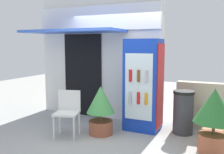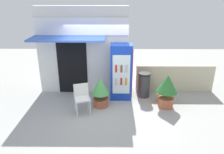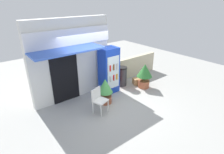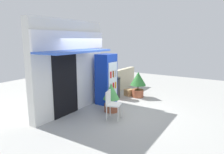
{
  "view_description": "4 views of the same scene",
  "coord_description": "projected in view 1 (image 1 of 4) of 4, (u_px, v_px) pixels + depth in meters",
  "views": [
    {
      "loc": [
        2.32,
        -4.28,
        1.81
      ],
      "look_at": [
        0.26,
        0.14,
        1.18
      ],
      "focal_mm": 40.9,
      "sensor_mm": 36.0,
      "label": 1
    },
    {
      "loc": [
        0.43,
        -6.1,
        3.44
      ],
      "look_at": [
        0.37,
        0.36,
        0.94
      ],
      "focal_mm": 34.42,
      "sensor_mm": 36.0,
      "label": 2
    },
    {
      "loc": [
        -3.53,
        -4.71,
        3.7
      ],
      "look_at": [
        0.4,
        0.24,
        0.93
      ],
      "focal_mm": 29.04,
      "sensor_mm": 36.0,
      "label": 3
    },
    {
      "loc": [
        -5.72,
        -3.45,
        2.48
      ],
      "look_at": [
        0.31,
        0.32,
        1.15
      ],
      "focal_mm": 32.69,
      "sensor_mm": 36.0,
      "label": 4
    }
  ],
  "objects": [
    {
      "name": "plastic_chair",
      "position": [
        68.0,
        109.0,
        5.03
      ],
      "size": [
        0.55,
        0.53,
        0.9
      ],
      "color": "silver",
      "rests_on": "ground"
    },
    {
      "name": "drink_cooler",
      "position": [
        143.0,
        85.0,
        5.36
      ],
      "size": [
        0.73,
        0.64,
        1.92
      ],
      "color": "#1438B2",
      "rests_on": "ground"
    },
    {
      "name": "storefront_building",
      "position": [
        98.0,
        53.0,
        6.35
      ],
      "size": [
        3.22,
        1.25,
        3.09
      ],
      "color": "silver",
      "rests_on": "ground"
    },
    {
      "name": "potted_plant_curbside",
      "position": [
        214.0,
        114.0,
        4.19
      ],
      "size": [
        0.67,
        0.67,
        1.1
      ],
      "color": "#AD5B3D",
      "rests_on": "ground"
    },
    {
      "name": "trash_bin",
      "position": [
        183.0,
        112.0,
        5.16
      ],
      "size": [
        0.42,
        0.42,
        0.88
      ],
      "color": "#38383D",
      "rests_on": "ground"
    },
    {
      "name": "potted_plant_near_shop",
      "position": [
        101.0,
        107.0,
        5.12
      ],
      "size": [
        0.57,
        0.57,
        0.98
      ],
      "color": "#995138",
      "rests_on": "ground"
    },
    {
      "name": "cardboard_box",
      "position": [
        214.0,
        136.0,
        4.65
      ],
      "size": [
        0.43,
        0.41,
        0.29
      ],
      "primitive_type": "cube",
      "rotation": [
        0.0,
        0.0,
        -0.39
      ],
      "color": "tan",
      "rests_on": "ground"
    },
    {
      "name": "ground",
      "position": [
        97.0,
        136.0,
        5.05
      ],
      "size": [
        16.0,
        16.0,
        0.0
      ],
      "primitive_type": "plane",
      "color": "#A3A39E"
    }
  ]
}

